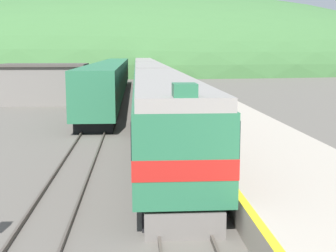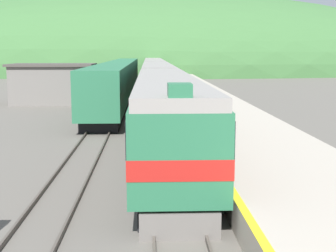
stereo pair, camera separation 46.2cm
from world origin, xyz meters
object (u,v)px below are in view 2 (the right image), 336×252
carriage_second (157,82)px  carriage_fourth (153,67)px  express_train_lead_car (166,113)px  carriage_fifth (152,64)px  siding_train (120,79)px  carriage_third (154,72)px

carriage_second → carriage_fourth: 44.22m
express_train_lead_car → carriage_fifth: bearing=90.0°
express_train_lead_car → carriage_fourth: (0.00, 66.83, -0.01)m
siding_train → express_train_lead_car: bearing=-82.2°
express_train_lead_car → carriage_second: express_train_lead_car is taller
carriage_second → carriage_fifth: bearing=90.0°
express_train_lead_car → siding_train: bearing=97.8°
express_train_lead_car → carriage_fourth: bearing=90.0°
express_train_lead_car → carriage_third: bearing=90.0°
carriage_fourth → carriage_fifth: size_ratio=1.00×
carriage_second → carriage_fifth: 66.33m
carriage_fourth → carriage_third: bearing=-90.0°
carriage_second → siding_train: bearing=120.9°
carriage_fifth → siding_train: size_ratio=0.44×
carriage_fourth → carriage_fifth: 22.11m
express_train_lead_car → carriage_third: (0.00, 44.72, -0.01)m
carriage_fifth → siding_train: (-4.00, -59.65, -0.08)m
carriage_third → siding_train: bearing=-104.5°
carriage_third → carriage_fourth: 22.11m
carriage_fifth → siding_train: siding_train is taller
carriage_fourth → carriage_fifth: same height
carriage_third → siding_train: siding_train is taller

